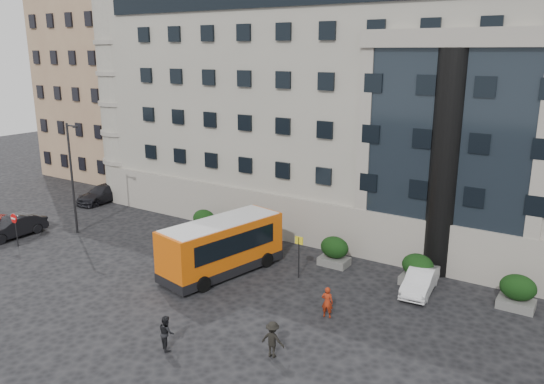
# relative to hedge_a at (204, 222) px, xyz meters

# --- Properties ---
(ground) EXTENTS (120.00, 120.00, 0.00)m
(ground) POSITION_rel_hedge_a_xyz_m (4.00, -7.80, -0.93)
(ground) COLOR black
(ground) RESTS_ON ground
(civic_building) EXTENTS (44.00, 24.00, 18.00)m
(civic_building) POSITION_rel_hedge_a_xyz_m (10.00, 14.20, 8.07)
(civic_building) COLOR gray
(civic_building) RESTS_ON ground
(entrance_column) EXTENTS (1.80, 1.80, 13.00)m
(entrance_column) POSITION_rel_hedge_a_xyz_m (16.00, 2.50, 5.57)
(entrance_column) COLOR black
(entrance_column) RESTS_ON ground
(apartment_near) EXTENTS (14.00, 14.00, 20.00)m
(apartment_near) POSITION_rel_hedge_a_xyz_m (-20.00, 12.20, 9.07)
(apartment_near) COLOR #957357
(apartment_near) RESTS_ON ground
(apartment_far) EXTENTS (13.00, 13.00, 22.00)m
(apartment_far) POSITION_rel_hedge_a_xyz_m (-23.00, 30.20, 10.07)
(apartment_far) COLOR brown
(apartment_far) RESTS_ON ground
(hedge_a) EXTENTS (1.80, 1.26, 1.84)m
(hedge_a) POSITION_rel_hedge_a_xyz_m (0.00, 0.00, 0.00)
(hedge_a) COLOR #595856
(hedge_a) RESTS_ON ground
(hedge_b) EXTENTS (1.80, 1.26, 1.84)m
(hedge_b) POSITION_rel_hedge_a_xyz_m (5.20, 0.00, 0.00)
(hedge_b) COLOR #595856
(hedge_b) RESTS_ON ground
(hedge_c) EXTENTS (1.80, 1.26, 1.84)m
(hedge_c) POSITION_rel_hedge_a_xyz_m (10.40, 0.00, 0.00)
(hedge_c) COLOR #595856
(hedge_c) RESTS_ON ground
(hedge_d) EXTENTS (1.80, 1.26, 1.84)m
(hedge_d) POSITION_rel_hedge_a_xyz_m (15.60, 0.00, 0.00)
(hedge_d) COLOR #595856
(hedge_d) RESTS_ON ground
(hedge_e) EXTENTS (1.80, 1.26, 1.84)m
(hedge_e) POSITION_rel_hedge_a_xyz_m (20.80, 0.00, 0.00)
(hedge_e) COLOR #595856
(hedge_e) RESTS_ON ground
(street_lamp) EXTENTS (1.16, 0.18, 8.00)m
(street_lamp) POSITION_rel_hedge_a_xyz_m (-7.94, -4.80, 3.44)
(street_lamp) COLOR #262628
(street_lamp) RESTS_ON ground
(bus_stop_sign) EXTENTS (0.50, 0.08, 2.52)m
(bus_stop_sign) POSITION_rel_hedge_a_xyz_m (9.50, -2.80, 0.80)
(bus_stop_sign) COLOR #262628
(bus_stop_sign) RESTS_ON ground
(no_entry_sign) EXTENTS (0.64, 0.16, 2.32)m
(no_entry_sign) POSITION_rel_hedge_a_xyz_m (-9.00, -8.84, 0.72)
(no_entry_sign) COLOR #262628
(no_entry_sign) RESTS_ON ground
(minibus) EXTENTS (4.15, 8.05, 3.20)m
(minibus) POSITION_rel_hedge_a_xyz_m (5.29, -4.64, 0.83)
(minibus) COLOR #D9570A
(minibus) RESTS_ON ground
(red_truck) EXTENTS (2.88, 4.95, 2.51)m
(red_truck) POSITION_rel_hedge_a_xyz_m (-10.75, 8.30, 0.35)
(red_truck) COLOR maroon
(red_truck) RESTS_ON ground
(parked_car_b) EXTENTS (1.66, 4.62, 1.52)m
(parked_car_b) POSITION_rel_hedge_a_xyz_m (-10.99, -7.87, -0.17)
(parked_car_b) COLOR black
(parked_car_b) RESTS_ON ground
(parked_car_c) EXTENTS (2.15, 5.13, 1.48)m
(parked_car_c) POSITION_rel_hedge_a_xyz_m (-13.00, 1.79, -0.19)
(parked_car_c) COLOR black
(parked_car_c) RESTS_ON ground
(parked_car_d) EXTENTS (2.48, 5.06, 1.38)m
(parked_car_d) POSITION_rel_hedge_a_xyz_m (-13.00, 5.01, -0.24)
(parked_car_d) COLOR black
(parked_car_d) RESTS_ON ground
(white_taxi) EXTENTS (1.74, 4.07, 1.31)m
(white_taxi) POSITION_rel_hedge_a_xyz_m (16.03, -0.80, -0.28)
(white_taxi) COLOR silver
(white_taxi) RESTS_ON ground
(pedestrian_a) EXTENTS (0.65, 0.49, 1.61)m
(pedestrian_a) POSITION_rel_hedge_a_xyz_m (13.09, -6.13, -0.13)
(pedestrian_a) COLOR #98270F
(pedestrian_a) RESTS_ON ground
(pedestrian_b) EXTENTS (0.97, 0.90, 1.59)m
(pedestrian_b) POSITION_rel_hedge_a_xyz_m (8.47, -12.60, -0.14)
(pedestrian_b) COLOR black
(pedestrian_b) RESTS_ON ground
(pedestrian_c) EXTENTS (1.12, 0.72, 1.63)m
(pedestrian_c) POSITION_rel_hedge_a_xyz_m (12.74, -10.55, -0.11)
(pedestrian_c) COLOR black
(pedestrian_c) RESTS_ON ground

